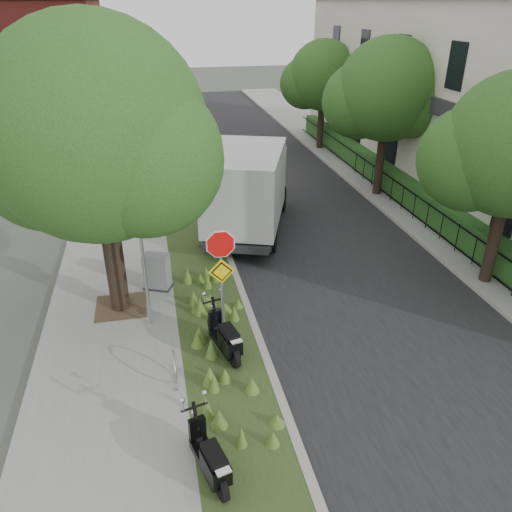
{
  "coord_description": "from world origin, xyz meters",
  "views": [
    {
      "loc": [
        -2.77,
        -9.63,
        7.84
      ],
      "look_at": [
        -0.09,
        2.82,
        1.3
      ],
      "focal_mm": 35.0,
      "sensor_mm": 36.0,
      "label": 1
    }
  ],
  "objects_px": {
    "utility_cabinet": "(157,272)",
    "sign_assembly": "(221,265)",
    "box_truck": "(248,185)",
    "scooter_near": "(211,462)",
    "scooter_far": "(227,341)"
  },
  "relations": [
    {
      "from": "scooter_near",
      "to": "utility_cabinet",
      "type": "xyz_separation_m",
      "value": [
        -0.68,
        7.08,
        0.11
      ]
    },
    {
      "from": "scooter_near",
      "to": "utility_cabinet",
      "type": "bearing_deg",
      "value": 95.48
    },
    {
      "from": "sign_assembly",
      "to": "scooter_far",
      "type": "height_order",
      "value": "sign_assembly"
    },
    {
      "from": "sign_assembly",
      "to": "utility_cabinet",
      "type": "distance_m",
      "value": 3.84
    },
    {
      "from": "sign_assembly",
      "to": "scooter_far",
      "type": "bearing_deg",
      "value": -91.39
    },
    {
      "from": "scooter_near",
      "to": "utility_cabinet",
      "type": "relative_size",
      "value": 1.59
    },
    {
      "from": "box_truck",
      "to": "sign_assembly",
      "type": "bearing_deg",
      "value": -106.26
    },
    {
      "from": "utility_cabinet",
      "to": "box_truck",
      "type": "bearing_deg",
      "value": 47.22
    },
    {
      "from": "utility_cabinet",
      "to": "scooter_far",
      "type": "bearing_deg",
      "value": -67.65
    },
    {
      "from": "scooter_near",
      "to": "scooter_far",
      "type": "relative_size",
      "value": 0.95
    },
    {
      "from": "scooter_near",
      "to": "scooter_far",
      "type": "height_order",
      "value": "scooter_far"
    },
    {
      "from": "box_truck",
      "to": "utility_cabinet",
      "type": "bearing_deg",
      "value": -132.78
    },
    {
      "from": "sign_assembly",
      "to": "scooter_far",
      "type": "relative_size",
      "value": 1.78
    },
    {
      "from": "scooter_near",
      "to": "sign_assembly",
      "type": "bearing_deg",
      "value": 78.12
    },
    {
      "from": "utility_cabinet",
      "to": "sign_assembly",
      "type": "bearing_deg",
      "value": -63.91
    }
  ]
}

